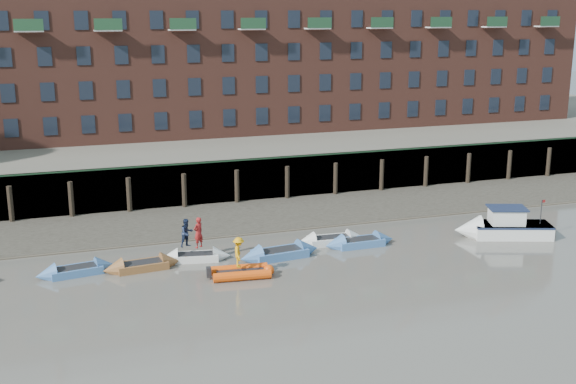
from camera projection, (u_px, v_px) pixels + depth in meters
name	position (u px, v px, depth m)	size (l,w,h in m)	color
ground	(311.00, 322.00, 34.01)	(220.00, 220.00, 0.00)	#5E5951
foreshore	(223.00, 219.00, 50.56)	(110.00, 8.00, 0.50)	#3D382F
mud_band	(235.00, 233.00, 47.43)	(110.00, 1.60, 0.10)	#4C4336
river_wall	(209.00, 183.00, 54.19)	(110.00, 1.23, 3.30)	#2D2A26
bank_terrace	(178.00, 150.00, 66.71)	(110.00, 28.00, 3.20)	#5E594D
apartment_terrace	(171.00, 25.00, 64.83)	(80.60, 15.56, 20.98)	brown
rowboat_1	(76.00, 271.00, 40.04)	(4.50, 1.91, 1.26)	#416DA6
rowboat_2	(142.00, 266.00, 40.79)	(4.50, 1.69, 1.28)	brown
rowboat_3	(196.00, 257.00, 42.28)	(4.24, 1.89, 1.19)	silver
rowboat_4	(280.00, 253.00, 42.73)	(5.14, 2.01, 1.45)	#416DA6
rowboat_5	(331.00, 240.00, 45.26)	(4.53, 1.55, 1.30)	silver
rowboat_6	(360.00, 242.00, 44.83)	(4.60, 1.40, 1.33)	#416DA6
rib_tender	(243.00, 272.00, 39.72)	(3.53, 1.94, 0.60)	#E74B0C
motor_launch	(496.00, 227.00, 46.53)	(6.45, 3.88, 2.53)	silver
person_rower_a	(198.00, 232.00, 41.89)	(0.67, 0.44, 1.83)	maroon
person_rower_b	(187.00, 233.00, 42.06)	(0.82, 0.64, 1.69)	#19233F
person_rib_crew	(239.00, 252.00, 39.43)	(1.10, 0.63, 1.70)	orange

